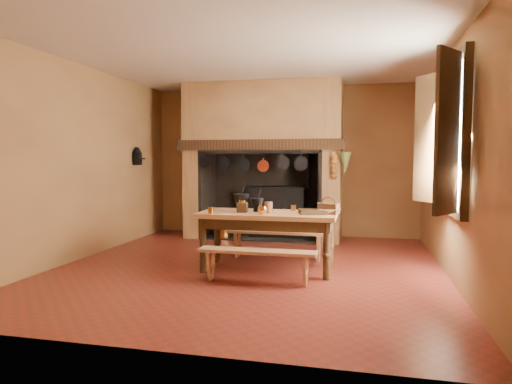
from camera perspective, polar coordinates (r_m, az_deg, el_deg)
floor at (r=6.18m, az=-0.86°, el=-9.37°), size 5.50×5.50×0.00m
ceiling at (r=6.16m, az=-0.89°, el=16.87°), size 5.50×5.50×0.00m
back_wall at (r=8.70m, az=3.51°, el=3.85°), size 5.00×0.02×2.80m
wall_left at (r=7.04m, az=-21.07°, el=3.51°), size 0.02×5.50×2.80m
wall_right at (r=5.92m, az=23.35°, el=3.38°), size 0.02×5.50×2.80m
wall_front at (r=3.40m, az=-12.14°, el=3.31°), size 5.00×0.02×2.80m
chimney_breast at (r=8.33m, az=0.96°, el=6.68°), size 2.95×0.96×2.80m
iron_range at (r=8.46m, az=2.86°, el=-2.37°), size 1.12×0.55×1.60m
hearth_pans at (r=8.53m, az=-4.13°, el=-4.96°), size 0.51×0.62×0.20m
hanging_pans at (r=7.85m, az=-0.09°, el=3.53°), size 1.92×0.29×0.27m
onion_string at (r=7.63m, az=9.73°, el=3.23°), size 0.12×0.10×0.46m
herb_bunch at (r=7.62m, az=11.08°, el=3.59°), size 0.20×0.20×0.35m
window at (r=5.51m, az=22.62°, el=6.49°), size 0.39×1.75×1.76m
wall_coffee_mill at (r=8.33m, az=-14.62°, el=4.51°), size 0.23×0.16×0.31m
work_table at (r=5.89m, az=1.48°, el=-3.71°), size 1.75×0.78×0.76m
bench_front at (r=5.35m, az=0.11°, el=-8.28°), size 1.39×0.24×0.39m
bench_back at (r=6.60m, az=2.67°, el=-5.77°), size 1.46×0.26×0.41m
mortar_large at (r=6.09m, az=-1.86°, el=-1.14°), size 0.22×0.22×0.38m
mortar_small at (r=5.95m, az=0.15°, el=-1.51°), size 0.17×0.17×0.30m
coffee_grinder at (r=5.87m, az=-1.70°, el=-1.85°), size 0.17×0.13×0.19m
brass_mug_a at (r=5.75m, az=-5.66°, el=-2.30°), size 0.08×0.08×0.08m
brass_mug_b at (r=6.07m, az=4.70°, el=-1.96°), size 0.09×0.09×0.08m
mixing_bowl at (r=5.77m, az=9.07°, el=-2.36°), size 0.31×0.31×0.07m
stoneware_crock at (r=5.80m, az=1.52°, el=-1.93°), size 0.13×0.13×0.14m
glass_jar at (r=5.85m, az=8.08°, el=-1.96°), size 0.09×0.09×0.13m
wicker_basket at (r=5.75m, az=9.07°, el=-2.00°), size 0.27×0.22×0.23m
wooden_tray at (r=5.73m, az=7.13°, el=-2.45°), size 0.39×0.33×0.06m
brass_cup at (r=5.66m, az=0.80°, el=-2.30°), size 0.16×0.16×0.10m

